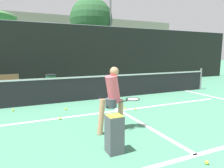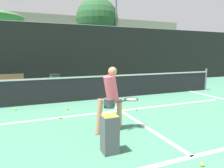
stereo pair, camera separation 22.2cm
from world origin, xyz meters
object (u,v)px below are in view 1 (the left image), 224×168
(player_practicing, at_px, (113,96))
(parked_car, at_px, (103,68))
(trash_bin, at_px, (51,82))
(ball_hopper, at_px, (114,133))
(courtside_bench, at_px, (0,84))

(player_practicing, distance_m, parked_car, 11.75)
(player_practicing, relative_size, trash_bin, 1.89)
(player_practicing, bearing_deg, parked_car, 50.67)
(player_practicing, height_order, parked_car, player_practicing)
(ball_hopper, height_order, trash_bin, trash_bin)
(ball_hopper, relative_size, trash_bin, 0.89)
(ball_hopper, distance_m, trash_bin, 7.01)
(ball_hopper, relative_size, courtside_bench, 0.44)
(trash_bin, height_order, parked_car, parked_car)
(ball_hopper, bearing_deg, player_practicing, 67.01)
(courtside_bench, bearing_deg, trash_bin, -6.88)
(player_practicing, relative_size, courtside_bench, 0.93)
(player_practicing, xyz_separation_m, ball_hopper, (-0.43, -1.01, -0.45))
(trash_bin, bearing_deg, ball_hopper, -88.27)
(player_practicing, height_order, trash_bin, player_practicing)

